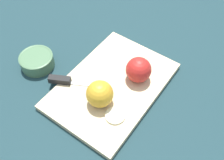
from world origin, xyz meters
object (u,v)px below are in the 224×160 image
apple_half_left (139,70)px  bowl (37,60)px  knife (62,80)px  apple_half_right (100,94)px

apple_half_left → bowl: bearing=-132.7°
knife → bowl: bowl is taller
apple_half_left → apple_half_right: bearing=-83.0°
apple_half_left → knife: (0.17, -0.18, -0.03)m
apple_half_right → knife: (0.02, -0.15, -0.03)m
apple_half_right → bowl: apple_half_right is taller
apple_half_right → bowl: 0.28m
apple_half_left → apple_half_right: 0.15m
apple_half_left → bowl: size_ratio=0.71×
apple_half_right → apple_half_left: bearing=115.5°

